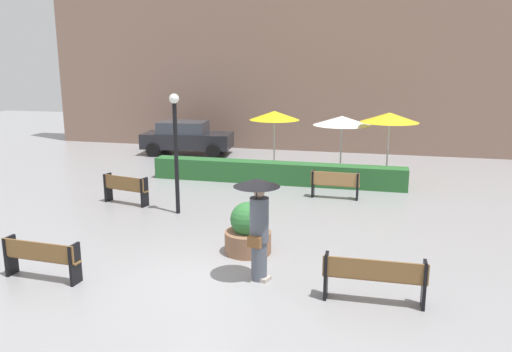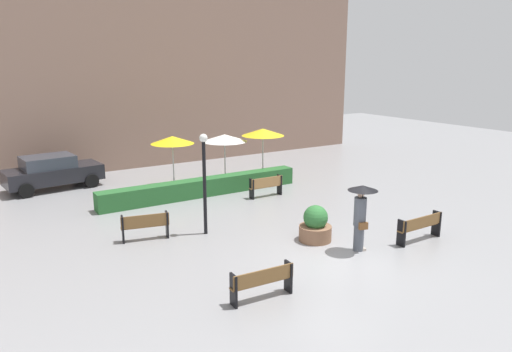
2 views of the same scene
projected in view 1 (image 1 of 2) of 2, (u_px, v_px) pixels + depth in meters
ground_plane at (214, 278)px, 10.30m from camera, size 60.00×60.00×0.00m
bench_far_left at (125, 187)px, 15.54m from camera, size 1.58×0.64×0.90m
bench_near_right at (374, 276)px, 9.11m from camera, size 1.87×0.35×0.87m
bench_back_row at (335, 183)px, 16.18m from camera, size 1.56×0.37×0.88m
bench_near_left at (41, 256)px, 10.11m from camera, size 1.70×0.41×0.83m
pedestrian_with_umbrella at (258, 217)px, 9.90m from camera, size 0.92×0.92×2.13m
planter_pot at (248, 231)px, 11.58m from camera, size 1.08×1.08×1.20m
lamp_post at (176, 140)px, 14.23m from camera, size 0.28×0.28×3.47m
patio_umbrella_yellow at (274, 116)px, 19.91m from camera, size 1.99×1.99×2.43m
patio_umbrella_white at (342, 121)px, 19.20m from camera, size 2.21×2.21×2.31m
patio_umbrella_yellow_far at (390, 118)px, 18.03m from camera, size 2.10×2.10×2.55m
hedge_strip at (276, 173)px, 18.27m from camera, size 9.25×0.70×0.77m
building_facade at (319, 35)px, 24.20m from camera, size 28.00×1.20×11.19m
parked_car at (186, 137)px, 23.95m from camera, size 4.36×2.34×1.57m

